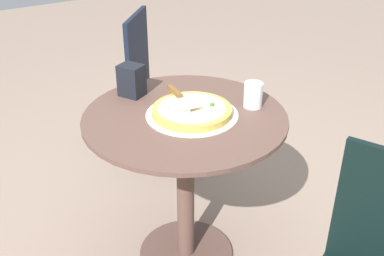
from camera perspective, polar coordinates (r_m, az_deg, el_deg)
ground_plane at (r=2.22m, az=-0.74°, el=-15.36°), size 10.00×10.00×0.00m
patio_table at (r=1.89m, az=-0.84°, el=-3.97°), size 0.80×0.80×0.73m
pizza_on_tray at (r=1.78m, az=-0.01°, el=2.11°), size 0.36×0.36×0.05m
pizza_server at (r=1.80m, az=-1.47°, el=3.90°), size 0.21×0.09×0.02m
drinking_cup at (r=1.85m, az=7.62°, el=4.11°), size 0.08×0.08×0.10m
napkin_dispenser at (r=1.94m, az=-7.53°, el=5.90°), size 0.12×0.12×0.13m
patio_chair_near at (r=2.62m, az=-4.54°, el=5.68°), size 0.53×0.53×0.90m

